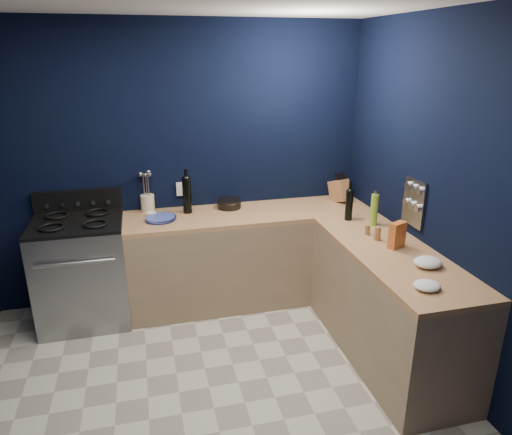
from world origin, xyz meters
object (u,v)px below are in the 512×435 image
object	(u,v)px
utensil_crock	(148,203)
knife_block	(340,191)
crouton_bag	(397,235)
gas_range	(83,273)
plate_stack	(160,218)

from	to	relation	value
utensil_crock	knife_block	distance (m)	1.87
knife_block	crouton_bag	xyz separation A→B (m)	(-0.05, -1.20, -0.00)
gas_range	crouton_bag	distance (m)	2.70
gas_range	plate_stack	world-z (taller)	plate_stack
gas_range	plate_stack	distance (m)	0.84
plate_stack	knife_block	distance (m)	1.78
crouton_bag	plate_stack	bearing A→B (deg)	124.60
plate_stack	utensil_crock	world-z (taller)	utensil_crock
utensil_crock	crouton_bag	size ratio (longest dim) A/B	0.78
gas_range	knife_block	distance (m)	2.54
utensil_crock	knife_block	size ratio (longest dim) A/B	0.75
plate_stack	utensil_crock	xyz separation A→B (m)	(-0.10, 0.28, 0.06)
gas_range	crouton_bag	world-z (taller)	crouton_bag
utensil_crock	knife_block	bearing A→B (deg)	-4.37
gas_range	utensil_crock	size ratio (longest dim) A/B	5.81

